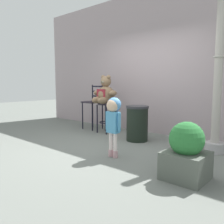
# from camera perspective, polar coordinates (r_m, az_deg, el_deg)

# --- Properties ---
(ground_plane) EXTENTS (24.00, 24.00, 0.00)m
(ground_plane) POSITION_cam_1_polar(r_m,az_deg,el_deg) (4.58, -2.83, -8.45)
(ground_plane) COLOR slate
(building_wall) EXTENTS (7.86, 0.30, 3.42)m
(building_wall) POSITION_cam_1_polar(r_m,az_deg,el_deg) (5.99, 10.45, 11.58)
(building_wall) COLOR #A39197
(building_wall) RESTS_ON ground_plane
(bar_stool_with_teddy) EXTENTS (0.41, 0.41, 0.73)m
(bar_stool_with_teddy) POSITION_cam_1_polar(r_m,az_deg,el_deg) (5.81, -1.47, 0.15)
(bar_stool_with_teddy) COLOR black
(bar_stool_with_teddy) RESTS_ON ground_plane
(teddy_bear) EXTENTS (0.65, 0.58, 0.68)m
(teddy_bear) POSITION_cam_1_polar(r_m,az_deg,el_deg) (5.75, -1.71, 4.60)
(teddy_bear) COLOR #82674B
(teddy_bear) RESTS_ON bar_stool_with_teddy
(child_walking) EXTENTS (0.31, 0.25, 0.99)m
(child_walking) POSITION_cam_1_polar(r_m,az_deg,el_deg) (3.85, 0.34, -0.50)
(child_walking) COLOR #C9989F
(child_walking) RESTS_ON ground_plane
(trash_bin) EXTENTS (0.48, 0.48, 0.75)m
(trash_bin) POSITION_cam_1_polar(r_m,az_deg,el_deg) (5.03, 6.08, -2.70)
(trash_bin) COLOR black
(trash_bin) RESTS_ON ground_plane
(lamppost) EXTENTS (0.34, 0.34, 2.86)m
(lamppost) POSITION_cam_1_polar(r_m,az_deg,el_deg) (4.45, 24.07, 5.35)
(lamppost) COLOR #A7A3A6
(lamppost) RESTS_ON ground_plane
(bar_chair_empty) EXTENTS (0.44, 0.44, 1.17)m
(bar_chair_empty) POSITION_cam_1_polar(r_m,az_deg,el_deg) (6.32, -4.56, 1.97)
(bar_chair_empty) COLOR black
(bar_chair_empty) RESTS_ON ground_plane
(planter_with_shrub) EXTENTS (0.52, 0.52, 0.74)m
(planter_with_shrub) POSITION_cam_1_polar(r_m,az_deg,el_deg) (3.17, 17.43, -9.41)
(planter_with_shrub) COLOR #51574F
(planter_with_shrub) RESTS_ON ground_plane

